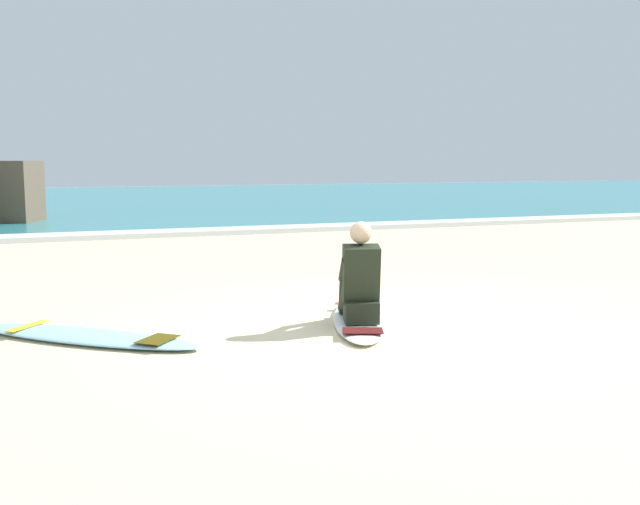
{
  "coord_description": "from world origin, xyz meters",
  "views": [
    {
      "loc": [
        -2.94,
        -6.06,
        1.58
      ],
      "look_at": [
        -0.04,
        1.46,
        0.55
      ],
      "focal_mm": 40.17,
      "sensor_mm": 36.0,
      "label": 1
    }
  ],
  "objects": [
    {
      "name": "breaking_foam",
      "position": [
        0.0,
        9.26,
        0.06
      ],
      "size": [
        80.0,
        0.9,
        0.11
      ],
      "primitive_type": "cube",
      "color": "white",
      "rests_on": "ground"
    },
    {
      "name": "sea",
      "position": [
        0.0,
        22.96,
        0.05
      ],
      "size": [
        80.0,
        28.0,
        0.1
      ],
      "primitive_type": "cube",
      "color": "teal",
      "rests_on": "ground"
    },
    {
      "name": "surfer_seated",
      "position": [
        -0.17,
        0.08,
        0.44
      ],
      "size": [
        0.53,
        0.77,
        0.95
      ],
      "color": "black",
      "rests_on": "surfboard_main"
    },
    {
      "name": "ground_plane",
      "position": [
        0.0,
        0.0,
        0.0
      ],
      "size": [
        80.0,
        80.0,
        0.0
      ],
      "primitive_type": "plane",
      "color": "beige"
    },
    {
      "name": "surfboard_spare_near",
      "position": [
        -2.65,
        0.49,
        0.04
      ],
      "size": [
        2.09,
        1.94,
        0.08
      ],
      "color": "#9ED1E5",
      "rests_on": "ground"
    },
    {
      "name": "surfboard_main",
      "position": [
        -0.09,
        0.26,
        0.04
      ],
      "size": [
        1.25,
        2.1,
        0.08
      ],
      "color": "white",
      "rests_on": "ground"
    }
  ]
}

